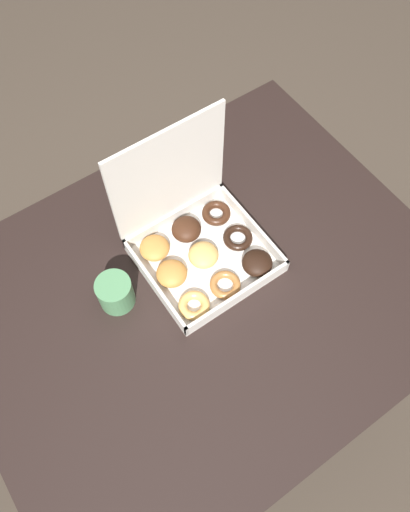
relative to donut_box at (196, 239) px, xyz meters
The scene contains 4 objects.
ground_plane 0.80m from the donut_box, 113.21° to the right, with size 8.00×8.00×0.00m, color #42382D.
dining_table 0.19m from the donut_box, 113.21° to the right, with size 1.17×0.94×0.73m.
donut_box is the anchor object (origin of this frame).
coffee_mug 0.23m from the donut_box, behind, with size 0.09×0.09×0.09m.
Camera 1 is at (-0.29, -0.42, 1.85)m, focal length 35.00 mm.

